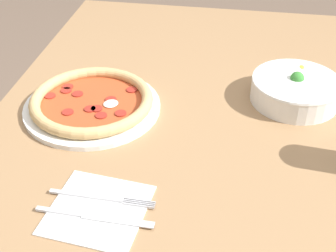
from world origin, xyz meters
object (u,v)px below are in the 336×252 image
object	(u,v)px
bowl	(296,88)
knife	(89,216)
fork	(100,198)
pizza	(92,103)

from	to	relation	value
bowl	knife	world-z (taller)	bowl
fork	knife	xyz separation A→B (m)	(0.05, -0.01, -0.00)
pizza	fork	distance (m)	0.30
bowl	fork	world-z (taller)	bowl
pizza	bowl	world-z (taller)	bowl
bowl	pizza	bearing A→B (deg)	-75.97
pizza	knife	xyz separation A→B (m)	(0.33, 0.09, -0.01)
fork	knife	size ratio (longest dim) A/B	0.93
fork	bowl	bearing A→B (deg)	49.07
pizza	knife	distance (m)	0.34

